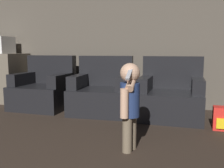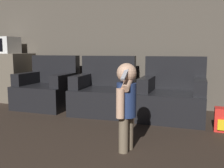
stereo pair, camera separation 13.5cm
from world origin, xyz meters
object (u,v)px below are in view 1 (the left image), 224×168
at_px(armchair_middle, 102,93).
at_px(armchair_right, 171,97).
at_px(armchair_left, 44,90).
at_px(toy_backpack, 223,119).
at_px(person_toddler, 130,100).

bearing_deg(armchair_middle, armchair_right, -5.28).
bearing_deg(armchair_left, armchair_middle, -0.87).
distance_m(armchair_left, toy_backpack, 2.81).
bearing_deg(person_toddler, toy_backpack, 147.26).
xyz_separation_m(armchair_right, toy_backpack, (0.67, -0.40, -0.16)).
bearing_deg(armchair_middle, toy_backpack, -18.46).
relative_size(armchair_left, armchair_right, 1.00).
distance_m(armchair_right, toy_backpack, 0.80).
xyz_separation_m(armchair_right, person_toddler, (-0.28, -1.38, 0.20)).
relative_size(armchair_middle, person_toddler, 1.12).
bearing_deg(armchair_middle, armchair_left, 174.70).
bearing_deg(armchair_right, person_toddler, -102.58).
distance_m(armchair_left, person_toddler, 2.30).
bearing_deg(armchair_left, person_toddler, -37.86).
xyz_separation_m(armchair_left, person_toddler, (1.83, -1.38, 0.20)).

